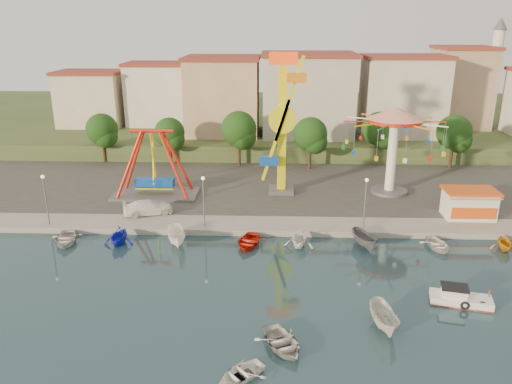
{
  "coord_description": "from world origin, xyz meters",
  "views": [
    {
      "loc": [
        -1.17,
        -33.53,
        20.27
      ],
      "look_at": [
        -2.82,
        14.0,
        4.0
      ],
      "focal_mm": 35.0,
      "sensor_mm": 36.0,
      "label": 1
    }
  ],
  "objects_px": {
    "rowboat_a": "(282,343)",
    "skiff": "(384,319)",
    "van": "(148,207)",
    "wave_swinger": "(394,131)",
    "pirate_ship_ride": "(154,165)",
    "kamikaze_tower": "(283,128)",
    "cabin_motorboat": "(459,299)"
  },
  "relations": [
    {
      "from": "rowboat_a",
      "to": "skiff",
      "type": "height_order",
      "value": "skiff"
    },
    {
      "from": "pirate_ship_ride",
      "to": "skiff",
      "type": "distance_m",
      "value": 33.94
    },
    {
      "from": "wave_swinger",
      "to": "cabin_motorboat",
      "type": "bearing_deg",
      "value": -89.8
    },
    {
      "from": "cabin_motorboat",
      "to": "kamikaze_tower",
      "type": "bearing_deg",
      "value": 131.08
    },
    {
      "from": "pirate_ship_ride",
      "to": "kamikaze_tower",
      "type": "distance_m",
      "value": 15.79
    },
    {
      "from": "kamikaze_tower",
      "to": "cabin_motorboat",
      "type": "relative_size",
      "value": 3.51
    },
    {
      "from": "rowboat_a",
      "to": "skiff",
      "type": "distance_m",
      "value": 7.51
    },
    {
      "from": "pirate_ship_ride",
      "to": "kamikaze_tower",
      "type": "bearing_deg",
      "value": 5.6
    },
    {
      "from": "van",
      "to": "skiff",
      "type": "bearing_deg",
      "value": -151.37
    },
    {
      "from": "rowboat_a",
      "to": "skiff",
      "type": "bearing_deg",
      "value": -6.47
    },
    {
      "from": "wave_swinger",
      "to": "cabin_motorboat",
      "type": "distance_m",
      "value": 25.51
    },
    {
      "from": "cabin_motorboat",
      "to": "pirate_ship_ride",
      "type": "bearing_deg",
      "value": 154.01
    },
    {
      "from": "skiff",
      "to": "van",
      "type": "relative_size",
      "value": 0.78
    },
    {
      "from": "wave_swinger",
      "to": "kamikaze_tower",
      "type": "bearing_deg",
      "value": -177.9
    },
    {
      "from": "kamikaze_tower",
      "to": "skiff",
      "type": "bearing_deg",
      "value": -76.32
    },
    {
      "from": "rowboat_a",
      "to": "pirate_ship_ride",
      "type": "bearing_deg",
      "value": 92.07
    },
    {
      "from": "cabin_motorboat",
      "to": "van",
      "type": "xyz_separation_m",
      "value": [
        -27.56,
        16.2,
        0.94
      ]
    },
    {
      "from": "kamikaze_tower",
      "to": "wave_swinger",
      "type": "distance_m",
      "value": 12.94
    },
    {
      "from": "wave_swinger",
      "to": "skiff",
      "type": "xyz_separation_m",
      "value": [
        -6.29,
        -27.73,
        -7.41
      ]
    },
    {
      "from": "cabin_motorboat",
      "to": "rowboat_a",
      "type": "distance_m",
      "value": 14.69
    },
    {
      "from": "kamikaze_tower",
      "to": "rowboat_a",
      "type": "relative_size",
      "value": 4.1
    },
    {
      "from": "skiff",
      "to": "van",
      "type": "bearing_deg",
      "value": 131.53
    },
    {
      "from": "skiff",
      "to": "rowboat_a",
      "type": "bearing_deg",
      "value": -166.67
    },
    {
      "from": "wave_swinger",
      "to": "cabin_motorboat",
      "type": "relative_size",
      "value": 2.47
    },
    {
      "from": "cabin_motorboat",
      "to": "van",
      "type": "height_order",
      "value": "van"
    },
    {
      "from": "wave_swinger",
      "to": "rowboat_a",
      "type": "bearing_deg",
      "value": -113.92
    },
    {
      "from": "van",
      "to": "rowboat_a",
      "type": "bearing_deg",
      "value": -165.98
    },
    {
      "from": "cabin_motorboat",
      "to": "skiff",
      "type": "relative_size",
      "value": 1.15
    },
    {
      "from": "wave_swinger",
      "to": "van",
      "type": "relative_size",
      "value": 2.22
    },
    {
      "from": "rowboat_a",
      "to": "skiff",
      "type": "relative_size",
      "value": 0.98
    },
    {
      "from": "pirate_ship_ride",
      "to": "van",
      "type": "distance_m",
      "value": 6.87
    },
    {
      "from": "rowboat_a",
      "to": "kamikaze_tower",
      "type": "bearing_deg",
      "value": 63.68
    }
  ]
}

